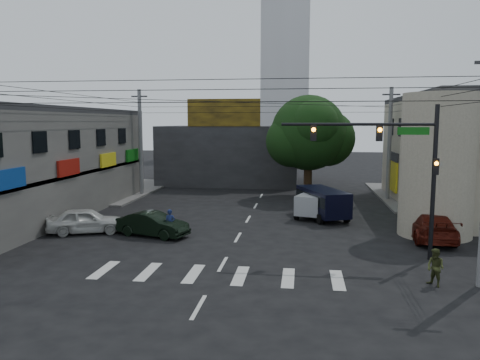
% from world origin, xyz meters
% --- Properties ---
extents(ground, '(160.00, 160.00, 0.00)m').
position_xyz_m(ground, '(0.00, 0.00, 0.00)').
color(ground, black).
rests_on(ground, ground).
extents(sidewalk_far_left, '(16.00, 16.00, 0.15)m').
position_xyz_m(sidewalk_far_left, '(-18.00, 18.00, 0.07)').
color(sidewalk_far_left, '#514F4C').
rests_on(sidewalk_far_left, ground).
extents(sidewalk_far_right, '(16.00, 16.00, 0.15)m').
position_xyz_m(sidewalk_far_right, '(18.00, 18.00, 0.07)').
color(sidewalk_far_right, '#514F4C').
rests_on(sidewalk_far_right, ground).
extents(corner_column, '(4.00, 4.00, 8.00)m').
position_xyz_m(corner_column, '(11.00, 4.00, 4.00)').
color(corner_column, gray).
rests_on(corner_column, ground).
extents(building_far, '(14.00, 10.00, 6.00)m').
position_xyz_m(building_far, '(-4.00, 26.00, 3.00)').
color(building_far, '#232326').
rests_on(building_far, ground).
extents(billboard, '(7.00, 0.30, 2.60)m').
position_xyz_m(billboard, '(-4.00, 21.10, 7.30)').
color(billboard, olive).
rests_on(billboard, building_far).
extents(tower_distant, '(9.00, 9.00, 44.00)m').
position_xyz_m(tower_distant, '(0.00, 70.00, 22.00)').
color(tower_distant, silver).
rests_on(tower_distant, ground).
extents(street_tree, '(6.40, 6.40, 8.70)m').
position_xyz_m(street_tree, '(4.00, 17.00, 5.47)').
color(street_tree, black).
rests_on(street_tree, ground).
extents(traffic_gantry, '(7.10, 0.35, 7.20)m').
position_xyz_m(traffic_gantry, '(7.82, -1.00, 4.83)').
color(traffic_gantry, black).
rests_on(traffic_gantry, ground).
extents(utility_pole_far_left, '(0.32, 0.32, 9.20)m').
position_xyz_m(utility_pole_far_left, '(-10.50, 16.00, 4.60)').
color(utility_pole_far_left, '#59595B').
rests_on(utility_pole_far_left, ground).
extents(utility_pole_far_right, '(0.32, 0.32, 9.20)m').
position_xyz_m(utility_pole_far_right, '(10.50, 16.00, 4.60)').
color(utility_pole_far_right, '#59595B').
rests_on(utility_pole_far_right, ground).
extents(dark_sedan, '(3.69, 4.92, 1.36)m').
position_xyz_m(dark_sedan, '(-4.79, 1.68, 0.68)').
color(dark_sedan, black).
rests_on(dark_sedan, ground).
extents(white_compact, '(4.42, 5.39, 1.47)m').
position_xyz_m(white_compact, '(-8.87, 1.89, 0.73)').
color(white_compact, '#BBBCB7').
rests_on(white_compact, ground).
extents(maroon_sedan, '(2.55, 5.49, 1.55)m').
position_xyz_m(maroon_sedan, '(10.50, 3.00, 0.77)').
color(maroon_sedan, '#4A120A').
rests_on(maroon_sedan, ground).
extents(silver_minivan, '(4.75, 3.84, 1.64)m').
position_xyz_m(silver_minivan, '(4.35, 8.25, 0.82)').
color(silver_minivan, '#A9ABB1').
rests_on(silver_minivan, ground).
extents(navy_van, '(6.21, 5.28, 1.97)m').
position_xyz_m(navy_van, '(4.89, 7.96, 0.98)').
color(navy_van, black).
rests_on(navy_van, ground).
extents(traffic_officer, '(0.65, 0.48, 1.58)m').
position_xyz_m(traffic_officer, '(-3.75, 1.52, 0.79)').
color(traffic_officer, '#141F49').
rests_on(traffic_officer, ground).
extents(pedestrian_olive, '(1.28, 1.27, 1.50)m').
position_xyz_m(pedestrian_olive, '(8.73, -4.70, 0.75)').
color(pedestrian_olive, '#32381A').
rests_on(pedestrian_olive, ground).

